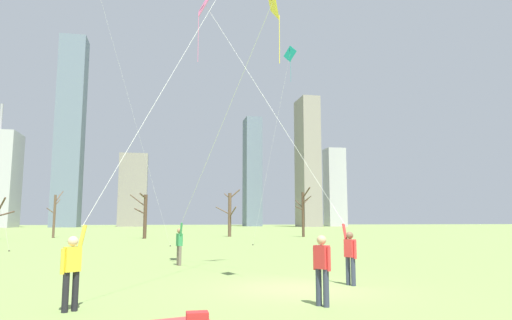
# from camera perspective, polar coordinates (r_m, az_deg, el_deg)

# --- Properties ---
(ground_plane) EXTENTS (400.00, 400.00, 0.00)m
(ground_plane) POSITION_cam_1_polar(r_m,az_deg,el_deg) (13.78, 5.27, -15.76)
(ground_plane) COLOR #7A934C
(kite_flyer_foreground_left_white) EXTENTS (6.67, 5.56, 14.78)m
(kite_flyer_foreground_left_white) POSITION_cam_1_polar(r_m,az_deg,el_deg) (12.45, -13.05, 4.38)
(kite_flyer_foreground_left_white) COLOR black
(kite_flyer_foreground_left_white) RESTS_ON ground
(kite_flyer_midfield_right_yellow) EXTENTS (2.74, 8.67, 9.13)m
(kite_flyer_midfield_right_yellow) POSITION_cam_1_polar(r_m,az_deg,el_deg) (19.49, -8.31, -7.10)
(kite_flyer_midfield_right_yellow) COLOR #726656
(kite_flyer_midfield_right_yellow) RESTS_ON ground
(kite_flyer_midfield_left_pink) EXTENTS (4.57, 6.08, 11.85)m
(kite_flyer_midfield_left_pink) POSITION_cam_1_polar(r_m,az_deg,el_deg) (15.41, 5.93, -1.70)
(kite_flyer_midfield_left_pink) COLOR #33384C
(kite_flyer_midfield_left_pink) RESTS_ON ground
(bystander_watching_nearby) EXTENTS (0.34, 0.45, 1.62)m
(bystander_watching_nearby) POSITION_cam_1_polar(r_m,az_deg,el_deg) (10.95, 8.28, -13.07)
(bystander_watching_nearby) COLOR #33384C
(bystander_watching_nearby) RESTS_ON ground
(distant_kite_high_overhead_teal) EXTENTS (3.02, 2.94, 15.88)m
(distant_kite_high_overhead_teal) POSITION_cam_1_polar(r_m,az_deg,el_deg) (37.28, 4.03, 11.79)
(distant_kite_high_overhead_teal) COLOR teal
(distant_kite_high_overhead_teal) RESTS_ON ground
(bare_tree_left_of_center) EXTENTS (1.96, 3.68, 5.96)m
(bare_tree_left_of_center) POSITION_cam_1_polar(r_m,az_deg,el_deg) (55.56, 5.95, -6.47)
(bare_tree_left_of_center) COLOR #4C3828
(bare_tree_left_of_center) RESTS_ON ground
(bare_tree_rightmost) EXTENTS (1.42, 1.85, 5.43)m
(bare_tree_rightmost) POSITION_cam_1_polar(r_m,az_deg,el_deg) (57.18, -23.94, -6.20)
(bare_tree_rightmost) COLOR brown
(bare_tree_rightmost) RESTS_ON ground
(bare_tree_right_of_center) EXTENTS (1.93, 1.61, 4.95)m
(bare_tree_right_of_center) POSITION_cam_1_polar(r_m,az_deg,el_deg) (51.62, -13.80, -6.69)
(bare_tree_right_of_center) COLOR #4C3828
(bare_tree_right_of_center) RESTS_ON ground
(bare_tree_far_right_edge) EXTENTS (3.00, 2.63, 5.82)m
(bare_tree_far_right_edge) POSITION_cam_1_polar(r_m,az_deg,el_deg) (56.25, -3.31, -6.67)
(bare_tree_far_right_edge) COLOR brown
(bare_tree_far_right_edge) RESTS_ON ground
(skyline_short_annex) EXTENTS (5.67, 10.35, 41.00)m
(skyline_short_annex) POSITION_cam_1_polar(r_m,az_deg,el_deg) (145.76, 6.50, -0.24)
(skyline_short_annex) COLOR gray
(skyline_short_annex) RESTS_ON ground
(skyline_tall_tower) EXTENTS (6.16, 6.25, 26.27)m
(skyline_tall_tower) POSITION_cam_1_polar(r_m,az_deg,el_deg) (156.27, 9.85, -3.38)
(skyline_tall_tower) COLOR #B2B2B7
(skyline_tall_tower) RESTS_ON ground
(skyline_mid_tower_left) EXTENTS (8.92, 7.03, 23.62)m
(skyline_mid_tower_left) POSITION_cam_1_polar(r_m,az_deg,el_deg) (153.86, -15.17, -3.66)
(skyline_mid_tower_left) COLOR gray
(skyline_mid_tower_left) RESTS_ON ground
(skyline_squat_block) EXTENTS (5.51, 8.27, 37.81)m
(skyline_squat_block) POSITION_cam_1_polar(r_m,az_deg,el_deg) (159.07, -0.46, -1.48)
(skyline_squat_block) COLOR slate
(skyline_squat_block) RESTS_ON ground
(skyline_slender_spire) EXTENTS (7.62, 7.65, 57.57)m
(skyline_slender_spire) POSITION_cam_1_polar(r_m,az_deg,el_deg) (147.40, -22.30, 3.47)
(skyline_slender_spire) COLOR slate
(skyline_slender_spire) RESTS_ON ground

